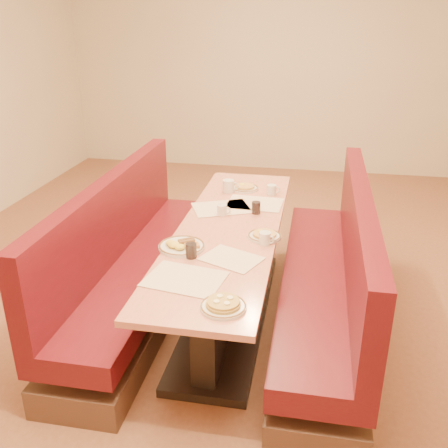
% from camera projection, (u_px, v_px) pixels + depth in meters
% --- Properties ---
extents(ground, '(8.00, 8.00, 0.00)m').
position_uv_depth(ground, '(228.00, 317.00, 3.82)').
color(ground, '#9E6647').
rests_on(ground, ground).
extents(room_envelope, '(6.04, 8.04, 2.82)m').
position_uv_depth(room_envelope, '(230.00, 50.00, 3.06)').
color(room_envelope, beige).
rests_on(room_envelope, ground).
extents(diner_table, '(0.70, 2.50, 0.75)m').
position_uv_depth(diner_table, '(229.00, 274.00, 3.67)').
color(diner_table, black).
rests_on(diner_table, ground).
extents(booth_left, '(0.55, 2.50, 1.05)m').
position_uv_depth(booth_left, '(134.00, 267.00, 3.80)').
color(booth_left, '#4C3326').
rests_on(booth_left, ground).
extents(booth_right, '(0.55, 2.50, 1.05)m').
position_uv_depth(booth_right, '(330.00, 284.00, 3.55)').
color(booth_right, '#4C3326').
rests_on(booth_right, ground).
extents(placemat_near_left, '(0.48, 0.39, 0.00)m').
position_uv_depth(placemat_near_left, '(185.00, 279.00, 2.83)').
color(placemat_near_left, beige).
rests_on(placemat_near_left, diner_table).
extents(placemat_near_right, '(0.42, 0.38, 0.00)m').
position_uv_depth(placemat_near_right, '(231.00, 259.00, 3.06)').
color(placemat_near_right, beige).
rests_on(placemat_near_right, diner_table).
extents(placemat_far_left, '(0.52, 0.46, 0.00)m').
position_uv_depth(placemat_far_left, '(221.00, 208.00, 3.85)').
color(placemat_far_left, beige).
rests_on(placemat_far_left, diner_table).
extents(placemat_far_right, '(0.44, 0.34, 0.00)m').
position_uv_depth(placemat_far_right, '(255.00, 203.00, 3.95)').
color(placemat_far_right, beige).
rests_on(placemat_far_right, diner_table).
extents(pancake_plate, '(0.24, 0.24, 0.05)m').
position_uv_depth(pancake_plate, '(223.00, 305.00, 2.55)').
color(pancake_plate, silver).
rests_on(pancake_plate, diner_table).
extents(eggs_plate, '(0.30, 0.30, 0.06)m').
position_uv_depth(eggs_plate, '(181.00, 246.00, 3.20)').
color(eggs_plate, silver).
rests_on(eggs_plate, diner_table).
extents(extra_plate_mid, '(0.23, 0.23, 0.05)m').
position_uv_depth(extra_plate_mid, '(264.00, 235.00, 3.35)').
color(extra_plate_mid, silver).
rests_on(extra_plate_mid, diner_table).
extents(extra_plate_far, '(0.23, 0.23, 0.05)m').
position_uv_depth(extra_plate_far, '(245.00, 188.00, 4.26)').
color(extra_plate_far, silver).
rests_on(extra_plate_far, diner_table).
extents(coffee_mug_a, '(0.11, 0.08, 0.08)m').
position_uv_depth(coffee_mug_a, '(265.00, 238.00, 3.24)').
color(coffee_mug_a, silver).
rests_on(coffee_mug_a, diner_table).
extents(coffee_mug_b, '(0.10, 0.07, 0.08)m').
position_uv_depth(coffee_mug_b, '(222.00, 210.00, 3.72)').
color(coffee_mug_b, silver).
rests_on(coffee_mug_b, diner_table).
extents(coffee_mug_c, '(0.11, 0.08, 0.08)m').
position_uv_depth(coffee_mug_c, '(272.00, 190.00, 4.13)').
color(coffee_mug_c, silver).
rests_on(coffee_mug_c, diner_table).
extents(coffee_mug_d, '(0.14, 0.10, 0.10)m').
position_uv_depth(coffee_mug_d, '(229.00, 186.00, 4.18)').
color(coffee_mug_d, silver).
rests_on(coffee_mug_d, diner_table).
extents(soda_tumbler_near, '(0.07, 0.07, 0.09)m').
position_uv_depth(soda_tumbler_near, '(191.00, 251.00, 3.07)').
color(soda_tumbler_near, black).
rests_on(soda_tumbler_near, diner_table).
extents(soda_tumbler_mid, '(0.07, 0.07, 0.09)m').
position_uv_depth(soda_tumbler_mid, '(256.00, 208.00, 3.74)').
color(soda_tumbler_mid, black).
rests_on(soda_tumbler_mid, diner_table).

